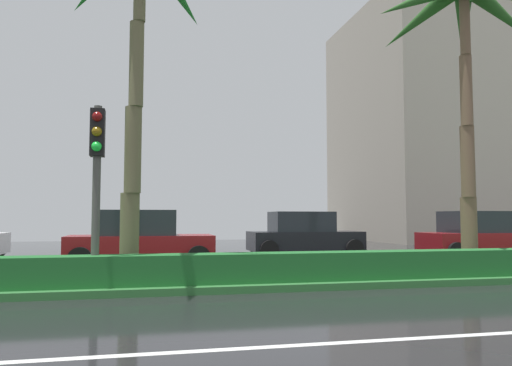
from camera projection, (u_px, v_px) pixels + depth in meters
palm_tree_centre at (463, 23)px, 13.22m from camera, size 4.82×4.32×8.04m
traffic_signal_median_right at (97, 161)px, 10.04m from camera, size 0.28×0.43×3.60m
car_in_traffic_second at (139, 240)px, 15.09m from camera, size 4.30×2.02×1.72m
car_in_traffic_third at (304, 235)px, 19.26m from camera, size 4.30×2.02×1.72m
car_in_traffic_fourth at (480, 236)px, 17.84m from camera, size 4.30×2.02×1.72m
building_far_right at (461, 129)px, 35.10m from camera, size 15.54×11.90×15.44m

